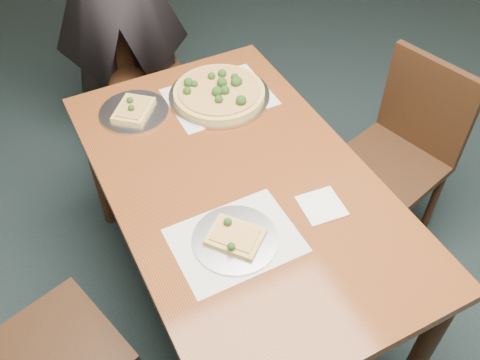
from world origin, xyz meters
name	(u,v)px	position (x,y,z in m)	size (l,w,h in m)	color
ground	(310,354)	(0.00, 0.00, 0.00)	(8.00, 8.00, 0.00)	black
dining_table	(240,197)	(-0.12, 0.40, 0.66)	(0.90, 1.50, 0.75)	#572911
chair_far	(142,66)	(-0.11, 1.56, 0.52)	(0.45, 0.45, 0.91)	black
chair_right	(403,147)	(0.71, 0.45, 0.52)	(0.52, 0.52, 0.91)	black
placemat_main	(219,97)	(0.02, 0.87, 0.75)	(0.42, 0.32, 0.00)	white
placemat_near	(235,240)	(-0.26, 0.17, 0.75)	(0.40, 0.30, 0.00)	white
pizza_pan	(219,92)	(0.02, 0.87, 0.77)	(0.42, 0.42, 0.07)	silver
slice_plate_near	(235,238)	(-0.26, 0.17, 0.76)	(0.28, 0.28, 0.05)	silver
slice_plate_far	(134,111)	(-0.34, 0.93, 0.76)	(0.28, 0.28, 0.05)	silver
napkin	(322,206)	(0.07, 0.16, 0.75)	(0.14, 0.14, 0.01)	white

